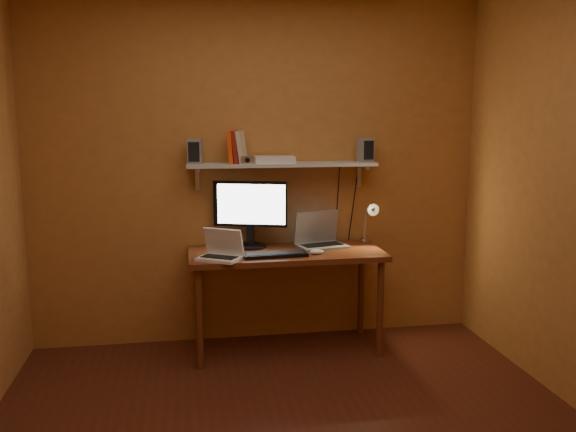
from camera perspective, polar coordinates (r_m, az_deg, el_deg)
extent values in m
cube|color=#BC7739|center=(4.63, -2.80, 4.18)|extent=(3.40, 0.02, 2.60)
cube|color=#BC7739|center=(1.53, 11.93, -7.17)|extent=(3.40, 0.02, 2.60)
cube|color=brown|center=(4.42, -0.16, -3.56)|extent=(1.40, 0.60, 0.04)
cylinder|color=brown|center=(4.24, -8.30, -9.53)|extent=(0.05, 0.05, 0.71)
cylinder|color=brown|center=(4.45, 8.62, -8.61)|extent=(0.05, 0.05, 0.71)
cylinder|color=brown|center=(4.69, -8.45, -7.62)|extent=(0.05, 0.05, 0.71)
cylinder|color=brown|center=(4.88, 6.85, -6.90)|extent=(0.05, 0.05, 0.71)
cube|color=silver|center=(4.51, -0.57, 4.84)|extent=(1.40, 0.25, 0.02)
cube|color=silver|center=(4.57, -8.49, 3.51)|extent=(0.03, 0.03, 0.18)
cube|color=silver|center=(4.76, 6.63, 3.79)|extent=(0.03, 0.03, 0.18)
cylinder|color=black|center=(4.55, -3.52, -2.84)|extent=(0.29, 0.29, 0.02)
cube|color=black|center=(4.53, -3.53, -1.77)|extent=(0.06, 0.06, 0.17)
cube|color=black|center=(4.49, -3.56, 1.14)|extent=(0.53, 0.19, 0.34)
cube|color=white|center=(4.47, -3.53, 1.10)|extent=(0.48, 0.15, 0.30)
cube|color=gray|center=(4.54, 3.20, -2.83)|extent=(0.40, 0.32, 0.02)
cube|color=black|center=(4.54, 3.20, -2.69)|extent=(0.32, 0.20, 0.00)
cube|color=gray|center=(4.60, 2.66, -1.00)|extent=(0.35, 0.14, 0.24)
cube|color=#142541|center=(4.60, 2.66, -1.00)|extent=(0.31, 0.11, 0.21)
cube|color=white|center=(4.18, -6.44, -3.97)|extent=(0.34, 0.32, 0.02)
cube|color=black|center=(4.18, -6.44, -3.82)|extent=(0.26, 0.22, 0.00)
cube|color=white|center=(4.22, -6.03, -2.40)|extent=(0.28, 0.21, 0.19)
cube|color=black|center=(4.22, -6.03, -2.40)|extent=(0.24, 0.18, 0.16)
cube|color=black|center=(4.26, -1.19, -3.63)|extent=(0.45, 0.17, 0.02)
ellipsoid|color=white|center=(4.32, 2.73, -3.36)|extent=(0.10, 0.07, 0.03)
cube|color=silver|center=(4.79, 7.17, -2.47)|extent=(0.05, 0.06, 0.08)
cylinder|color=silver|center=(4.77, 7.21, -0.71)|extent=(0.02, 0.02, 0.28)
cylinder|color=silver|center=(4.67, 7.53, 0.81)|extent=(0.01, 0.16, 0.01)
cone|color=silver|center=(4.59, 7.82, 0.66)|extent=(0.09, 0.09, 0.09)
sphere|color=#FFE0A5|center=(4.57, 7.89, 0.62)|extent=(0.04, 0.04, 0.04)
cube|color=gray|center=(4.46, -8.70, 5.99)|extent=(0.12, 0.12, 0.18)
cube|color=gray|center=(4.65, 7.26, 6.17)|extent=(0.12, 0.12, 0.18)
cube|color=#F74B10|center=(4.47, -5.21, 6.44)|extent=(0.10, 0.17, 0.24)
cube|color=maroon|center=(4.47, -4.78, 6.45)|extent=(0.10, 0.17, 0.24)
cube|color=beige|center=(4.47, -4.36, 6.46)|extent=(0.11, 0.17, 0.24)
cube|color=silver|center=(4.41, -3.89, 5.25)|extent=(0.10, 0.04, 0.06)
cylinder|color=black|center=(4.40, -3.87, 5.23)|extent=(0.04, 0.02, 0.03)
cube|color=white|center=(4.49, -1.26, 5.29)|extent=(0.30, 0.21, 0.05)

